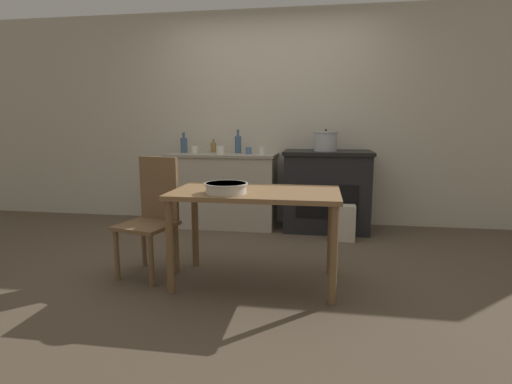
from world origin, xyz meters
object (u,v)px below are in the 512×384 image
at_px(chair, 152,214).
at_px(mixing_bowl_large, 226,187).
at_px(cup_center_left, 220,150).
at_px(bottle_far_left, 238,144).
at_px(bottle_left, 184,145).
at_px(work_table, 256,204).
at_px(cup_center_right, 262,151).
at_px(stock_pot, 326,141).
at_px(flour_sack, 344,223).
at_px(bottle_mid_left, 213,147).
at_px(cup_center, 249,151).
at_px(stove, 327,190).
at_px(cup_mid_right, 195,150).

xyz_separation_m(chair, mixing_bowl_large, (0.67, -0.23, 0.27)).
bearing_deg(cup_center_left, bottle_far_left, 57.62).
relative_size(bottle_far_left, bottle_left, 1.14).
distance_m(work_table, cup_center_right, 1.56).
distance_m(stock_pot, mixing_bowl_large, 1.97).
relative_size(flour_sack, bottle_mid_left, 2.29).
bearing_deg(work_table, bottle_mid_left, 113.73).
height_order(mixing_bowl_large, cup_center_right, cup_center_right).
relative_size(chair, bottle_mid_left, 5.77).
relative_size(stock_pot, cup_center, 3.37).
height_order(bottle_far_left, cup_center_left, bottle_far_left).
bearing_deg(cup_center_left, mixing_bowl_large, -74.64).
height_order(bottle_far_left, cup_center, bottle_far_left).
height_order(work_table, chair, chair).
distance_m(flour_sack, bottle_mid_left, 1.83).
xyz_separation_m(flour_sack, cup_center_right, (-0.90, 0.25, 0.73)).
distance_m(work_table, stock_pot, 1.79).
bearing_deg(bottle_far_left, bottle_left, -179.02).
distance_m(flour_sack, cup_center_right, 1.19).
xyz_separation_m(stove, stock_pot, (-0.03, -0.04, 0.57)).
bearing_deg(bottle_mid_left, cup_center_right, -28.64).
xyz_separation_m(chair, cup_center_right, (0.69, 1.44, 0.42)).
bearing_deg(flour_sack, chair, -143.33).
bearing_deg(mixing_bowl_large, cup_center, 95.02).
relative_size(work_table, bottle_left, 5.09).
relative_size(flour_sack, cup_center, 4.75).
bearing_deg(mixing_bowl_large, flour_sack, 56.98).
bearing_deg(mixing_bowl_large, cup_center_right, 89.28).
relative_size(work_table, bottle_mid_left, 7.53).
bearing_deg(stove, bottle_far_left, 174.22).
bearing_deg(cup_center_left, stock_pot, 4.79).
distance_m(stock_pot, bottle_left, 1.71).
bearing_deg(stove, cup_center_right, -166.08).
xyz_separation_m(bottle_mid_left, cup_center_left, (0.17, -0.32, -0.01)).
height_order(flour_sack, mixing_bowl_large, mixing_bowl_large).
height_order(bottle_left, cup_mid_right, bottle_left).
relative_size(chair, cup_center, 11.97).
distance_m(mixing_bowl_large, cup_center, 1.84).
height_order(bottle_left, cup_center, bottle_left).
distance_m(chair, cup_center_right, 1.65).
bearing_deg(work_table, flour_sack, 59.97).
bearing_deg(cup_center_left, cup_center, 20.32).
bearing_deg(cup_center_right, stove, 13.92).
bearing_deg(bottle_far_left, cup_center_left, -122.38).
xyz_separation_m(flour_sack, mixing_bowl_large, (-0.92, -1.42, 0.58)).
height_order(stove, bottle_mid_left, bottle_mid_left).
xyz_separation_m(stock_pot, mixing_bowl_large, (-0.72, -1.81, -0.26)).
height_order(work_table, bottle_left, bottle_left).
distance_m(stove, mixing_bowl_large, 2.02).
xyz_separation_m(chair, flour_sack, (1.60, 1.19, -0.30)).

